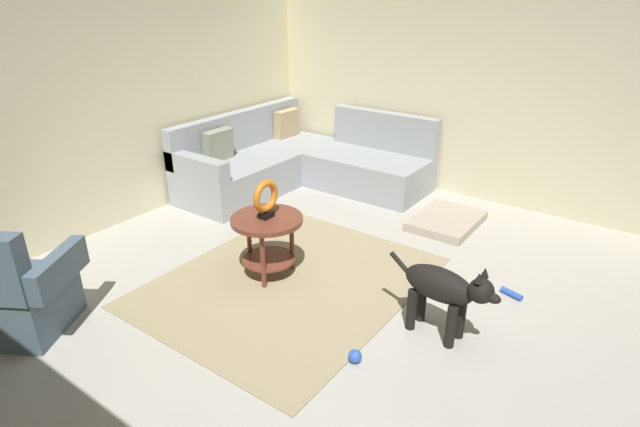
{
  "coord_description": "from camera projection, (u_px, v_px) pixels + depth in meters",
  "views": [
    {
      "loc": [
        -2.7,
        -1.67,
        2.29
      ],
      "look_at": [
        0.45,
        0.6,
        0.55
      ],
      "focal_mm": 28.7,
      "sensor_mm": 36.0,
      "label": 1
    }
  ],
  "objects": [
    {
      "name": "armchair",
      "position": [
        12.0,
        293.0,
        3.56
      ],
      "size": [
        0.93,
        0.99,
        0.88
      ],
      "rotation": [
        0.0,
        0.0,
        -1.03
      ],
      "color": "#4C6070",
      "rests_on": "ground_plane"
    },
    {
      "name": "dog_toy_rope",
      "position": [
        512.0,
        294.0,
        4.1
      ],
      "size": [
        0.1,
        0.19,
        0.05
      ],
      "primitive_type": "cylinder",
      "rotation": [
        0.0,
        1.57,
        1.27
      ],
      "color": "blue",
      "rests_on": "ground_plane"
    },
    {
      "name": "dog",
      "position": [
        444.0,
        290.0,
        3.51
      ],
      "size": [
        0.27,
        0.85,
        0.63
      ],
      "rotation": [
        0.0,
        0.0,
        3.05
      ],
      "color": "black",
      "rests_on": "ground_plane"
    },
    {
      "name": "wall_back",
      "position": [
        92.0,
        93.0,
        4.84
      ],
      "size": [
        6.0,
        0.12,
        2.7
      ],
      "primitive_type": "cube",
      "color": "beige",
      "rests_on": "ground_plane"
    },
    {
      "name": "dog_toy_ball",
      "position": [
        355.0,
        356.0,
        3.38
      ],
      "size": [
        0.09,
        0.09,
        0.09
      ],
      "primitive_type": "sphere",
      "color": "blue",
      "rests_on": "ground_plane"
    },
    {
      "name": "area_rug",
      "position": [
        290.0,
        281.0,
        4.31
      ],
      "size": [
        2.3,
        1.9,
        0.01
      ],
      "primitive_type": "cube",
      "color": "tan",
      "rests_on": "ground_plane"
    },
    {
      "name": "side_table",
      "position": [
        267.0,
        231.0,
        4.26
      ],
      "size": [
        0.6,
        0.6,
        0.54
      ],
      "color": "brown",
      "rests_on": "ground_plane"
    },
    {
      "name": "torus_sculpture",
      "position": [
        266.0,
        198.0,
        4.14
      ],
      "size": [
        0.28,
        0.08,
        0.33
      ],
      "color": "black",
      "rests_on": "side_table"
    },
    {
      "name": "wall_right",
      "position": [
        502.0,
        81.0,
        5.45
      ],
      "size": [
        0.12,
        6.0,
        2.7
      ],
      "primitive_type": "cube",
      "color": "beige",
      "rests_on": "ground_plane"
    },
    {
      "name": "ground_plane",
      "position": [
        350.0,
        325.0,
        3.85
      ],
      "size": [
        6.0,
        6.0,
        0.1
      ],
      "primitive_type": "cube",
      "color": "#B7B2A8"
    },
    {
      "name": "sectional_couch",
      "position": [
        299.0,
        164.0,
        6.26
      ],
      "size": [
        2.2,
        2.25,
        0.88
      ],
      "color": "#9EA3A8",
      "rests_on": "ground_plane"
    },
    {
      "name": "dog_bed_mat",
      "position": [
        446.0,
        221.0,
        5.32
      ],
      "size": [
        0.8,
        0.6,
        0.09
      ],
      "primitive_type": "cube",
      "color": "#B2A38E",
      "rests_on": "ground_plane"
    }
  ]
}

